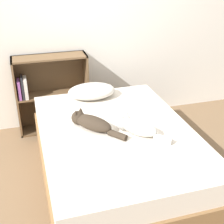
# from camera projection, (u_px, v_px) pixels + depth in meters

# --- Properties ---
(ground_plane) EXTENTS (8.00, 8.00, 0.00)m
(ground_plane) POSITION_uv_depth(u_px,v_px,m) (116.00, 179.00, 2.88)
(ground_plane) COLOR brown
(wall_back) EXTENTS (8.00, 0.06, 2.50)m
(wall_back) POSITION_uv_depth(u_px,v_px,m) (82.00, 16.00, 3.43)
(wall_back) COLOR silver
(wall_back) RESTS_ON ground_plane
(bed) EXTENTS (1.29, 1.80, 0.53)m
(bed) POSITION_uv_depth(u_px,v_px,m) (116.00, 156.00, 2.76)
(bed) COLOR brown
(bed) RESTS_ON ground_plane
(pillow) EXTENTS (0.49, 0.33, 0.14)m
(pillow) POSITION_uv_depth(u_px,v_px,m) (92.00, 91.00, 3.20)
(pillow) COLOR beige
(pillow) RESTS_ON bed
(cat_light) EXTENTS (0.38, 0.42, 0.16)m
(cat_light) POSITION_uv_depth(u_px,v_px,m) (135.00, 126.00, 2.56)
(cat_light) COLOR beige
(cat_light) RESTS_ON bed
(cat_dark) EXTENTS (0.41, 0.47, 0.15)m
(cat_dark) POSITION_uv_depth(u_px,v_px,m) (91.00, 122.00, 2.63)
(cat_dark) COLOR #33281E
(cat_dark) RESTS_ON bed
(bookshelf) EXTENTS (0.81, 0.26, 0.88)m
(bookshelf) POSITION_uv_depth(u_px,v_px,m) (50.00, 92.00, 3.57)
(bookshelf) COLOR brown
(bookshelf) RESTS_ON ground_plane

